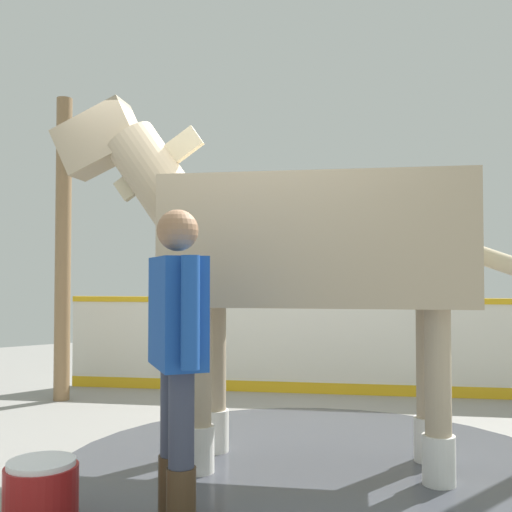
{
  "coord_description": "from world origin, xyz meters",
  "views": [
    {
      "loc": [
        2.54,
        3.21,
        1.27
      ],
      "look_at": [
        0.39,
        0.38,
        1.39
      ],
      "focal_mm": 41.7,
      "sensor_mm": 36.0,
      "label": 1
    }
  ],
  "objects": [
    {
      "name": "wet_patch",
      "position": [
        -0.21,
        0.26,
        0.0
      ],
      "size": [
        3.54,
        3.54,
        0.0
      ],
      "primitive_type": "cylinder",
      "color": "#42444C",
      "rests_on": "ground"
    },
    {
      "name": "ground_plane",
      "position": [
        0.0,
        0.0,
        -0.01
      ],
      "size": [
        16.0,
        16.0,
        0.02
      ],
      "primitive_type": "cube",
      "color": "gray"
    },
    {
      "name": "handler",
      "position": [
        1.0,
        0.5,
        0.93
      ],
      "size": [
        0.35,
        0.63,
        1.62
      ],
      "rotation": [
        0.0,
        0.0,
        2.84
      ],
      "color": "#47331E",
      "rests_on": "ground"
    },
    {
      "name": "wash_bucket",
      "position": [
        1.54,
        0.06,
        0.16
      ],
      "size": [
        0.38,
        0.38,
        0.32
      ],
      "color": "maroon",
      "rests_on": "ground"
    },
    {
      "name": "horse",
      "position": [
        -0.13,
        0.17,
        1.46
      ],
      "size": [
        2.45,
        2.53,
        2.54
      ],
      "rotation": [
        0.0,
        0.0,
        -0.8
      ],
      "color": "tan",
      "rests_on": "ground"
    },
    {
      "name": "barrier_wall",
      "position": [
        -2.01,
        -1.48,
        0.48
      ],
      "size": [
        4.16,
        4.31,
        1.04
      ],
      "color": "silver",
      "rests_on": "ground"
    },
    {
      "name": "roof_post_near",
      "position": [
        0.42,
        -2.91,
        1.57
      ],
      "size": [
        0.16,
        0.16,
        3.13
      ],
      "primitive_type": "cylinder",
      "color": "olive",
      "rests_on": "ground"
    }
  ]
}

